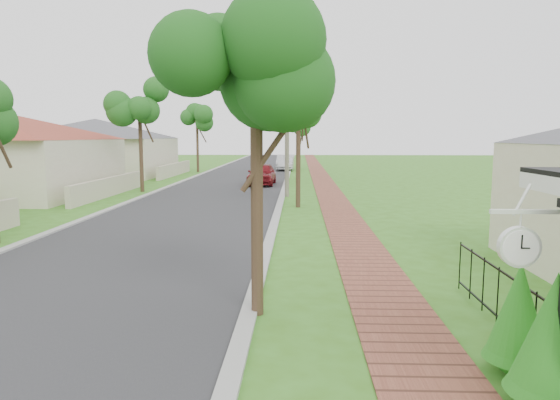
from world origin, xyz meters
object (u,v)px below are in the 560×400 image
(parked_car_red, at_px, (262,174))
(utility_pole, at_px, (287,125))
(near_tree, at_px, (256,93))
(station_clock, at_px, (519,244))
(parked_car_white, at_px, (285,163))

(parked_car_red, xyz_separation_m, utility_pole, (1.81, -6.27, 3.02))
(near_tree, distance_m, station_clock, 4.80)
(near_tree, bearing_deg, parked_car_red, 94.08)
(parked_car_red, distance_m, near_tree, 24.21)
(near_tree, xyz_separation_m, utility_pole, (0.10, 17.66, -0.17))
(utility_pole, bearing_deg, station_clock, -81.30)
(parked_car_red, xyz_separation_m, near_tree, (1.71, -23.93, 3.19))
(parked_car_white, height_order, station_clock, station_clock)
(near_tree, xyz_separation_m, station_clock, (3.25, -2.94, -1.96))
(parked_car_red, bearing_deg, parked_car_white, 87.04)
(parked_car_red, distance_m, parked_car_white, 14.37)
(parked_car_white, relative_size, near_tree, 0.89)
(utility_pole, bearing_deg, parked_car_red, 106.07)
(utility_pole, xyz_separation_m, station_clock, (3.15, -20.60, -1.79))
(parked_car_white, relative_size, utility_pole, 0.59)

